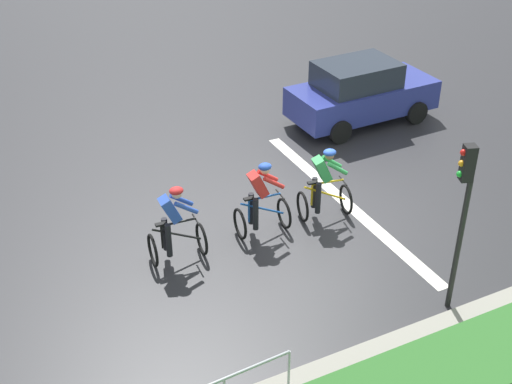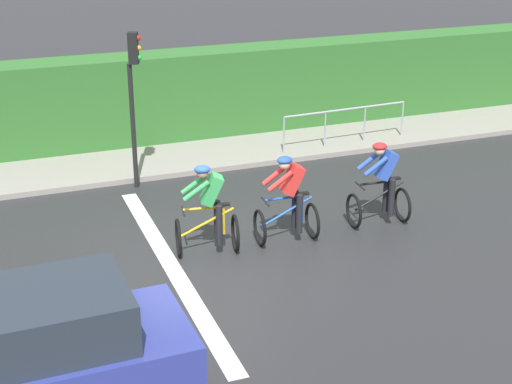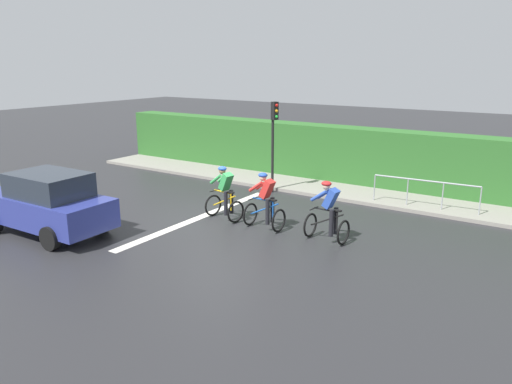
# 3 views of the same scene
# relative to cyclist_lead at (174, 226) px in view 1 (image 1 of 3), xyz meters

# --- Properties ---
(ground_plane) EXTENTS (80.00, 80.00, 0.00)m
(ground_plane) POSITION_rel_cyclist_lead_xyz_m (0.30, -3.69, -0.80)
(ground_plane) COLOR #28282B
(road_marking_stop_line) EXTENTS (7.00, 0.30, 0.01)m
(road_marking_stop_line) POSITION_rel_cyclist_lead_xyz_m (0.30, -4.23, -0.79)
(road_marking_stop_line) COLOR silver
(road_marking_stop_line) RESTS_ON ground
(cyclist_lead) EXTENTS (0.75, 1.12, 1.66)m
(cyclist_lead) POSITION_rel_cyclist_lead_xyz_m (0.00, 0.00, 0.00)
(cyclist_lead) COLOR black
(cyclist_lead) RESTS_ON ground
(cyclist_second) EXTENTS (0.74, 1.12, 1.66)m
(cyclist_second) POSITION_rel_cyclist_lead_xyz_m (0.08, -1.95, 0.00)
(cyclist_second) COLOR black
(cyclist_second) RESTS_ON ground
(cyclist_mid) EXTENTS (0.85, 1.18, 1.66)m
(cyclist_mid) POSITION_rel_cyclist_lead_xyz_m (0.03, -3.45, 0.00)
(cyclist_mid) COLOR black
(cyclist_mid) RESTS_ON ground
(car_navy) EXTENTS (1.97, 4.14, 1.76)m
(car_navy) POSITION_rel_cyclist_lead_xyz_m (3.75, -6.89, 0.08)
(car_navy) COLOR navy
(car_navy) RESTS_ON ground
(traffic_light_near_crossing) EXTENTS (0.26, 0.30, 3.34)m
(traffic_light_near_crossing) POSITION_rel_cyclist_lead_xyz_m (-3.57, -3.91, 1.43)
(traffic_light_near_crossing) COLOR black
(traffic_light_near_crossing) RESTS_ON ground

